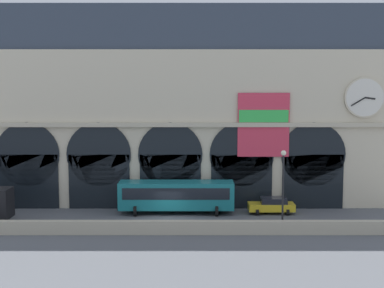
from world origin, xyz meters
The scene contains 6 objects.
ground_plane centered at (0.00, 0.00, 0.00)m, with size 200.00×200.00×0.00m, color #54565B.
quay_parapet_wall centered at (0.00, -4.56, 0.57)m, with size 90.00×0.70×1.13m, color #B2A891.
station_building centered at (0.03, 7.21, 9.82)m, with size 44.18×4.81×20.36m.
bus_center centered at (0.65, 2.79, 1.78)m, with size 11.00×3.25×3.10m.
car_mideast centered at (9.87, 2.79, 0.80)m, with size 4.40×2.22×1.55m.
street_lamp_quayside centered at (9.77, -3.76, 4.41)m, with size 0.44×0.44×6.90m.
Camera 1 is at (2.16, -47.29, 11.99)m, focal length 49.50 mm.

